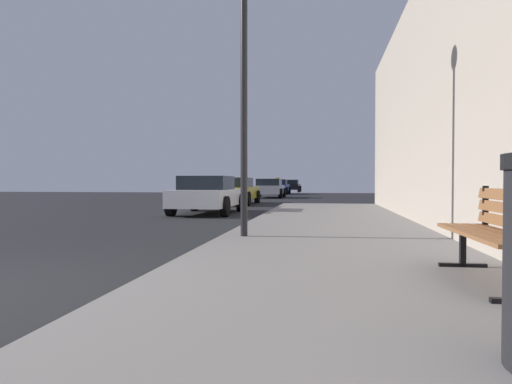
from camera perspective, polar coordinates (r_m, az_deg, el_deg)
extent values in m
cube|color=gray|center=(3.81, 11.74, -14.09)|extent=(4.00, 32.00, 0.15)
cube|color=brown|center=(4.70, 24.96, -4.75)|extent=(0.13, 1.77, 0.04)
cube|color=brown|center=(4.74, 26.41, -4.71)|extent=(0.13, 1.77, 0.04)
cube|color=brown|center=(4.78, 27.84, -4.68)|extent=(0.13, 1.77, 0.04)
cube|color=brown|center=(4.82, 29.24, -4.64)|extent=(0.13, 1.77, 0.04)
cube|color=black|center=(5.50, 24.48, -6.22)|extent=(0.06, 0.06, 0.45)
cube|color=black|center=(5.53, 24.46, -8.33)|extent=(0.50, 0.07, 0.04)
cube|color=black|center=(5.53, 26.80, -1.58)|extent=(0.05, 0.05, 0.44)
cylinder|color=black|center=(7.89, -1.52, 10.44)|extent=(0.12, 0.12, 4.37)
cube|color=white|center=(15.47, -6.00, -0.69)|extent=(1.74, 4.03, 0.55)
cube|color=black|center=(15.27, -6.20, 1.16)|extent=(1.53, 1.81, 0.45)
cylinder|color=black|center=(16.96, -7.73, -1.28)|extent=(0.22, 0.64, 0.64)
cylinder|color=black|center=(16.55, -1.95, -1.33)|extent=(0.22, 0.64, 0.64)
cylinder|color=black|center=(14.50, -10.62, -1.73)|extent=(0.22, 0.64, 0.64)
cylinder|color=black|center=(14.03, -3.91, -1.81)|extent=(0.22, 0.64, 0.64)
cube|color=yellow|center=(21.78, -2.71, -0.10)|extent=(1.78, 4.48, 0.55)
cube|color=black|center=(21.56, -2.83, 1.21)|extent=(1.57, 2.02, 0.45)
cylinder|color=black|center=(23.38, -4.16, -0.56)|extent=(0.22, 0.64, 0.64)
cylinder|color=black|center=(23.05, 0.16, -0.58)|extent=(0.22, 0.64, 0.64)
cylinder|color=black|center=(20.60, -5.93, -0.82)|extent=(0.22, 0.64, 0.64)
cylinder|color=black|center=(20.22, -1.05, -0.85)|extent=(0.22, 0.64, 0.64)
cube|color=#B7B7BF|center=(30.56, 1.69, 0.31)|extent=(1.74, 4.04, 0.55)
cube|color=black|center=(30.35, 1.65, 1.24)|extent=(1.53, 1.82, 0.45)
cylinder|color=black|center=(31.96, 0.42, -0.05)|extent=(0.22, 0.64, 0.64)
cylinder|color=black|center=(31.76, 3.54, -0.06)|extent=(0.22, 0.64, 0.64)
cylinder|color=black|center=(29.41, -0.30, -0.17)|extent=(0.22, 0.64, 0.64)
cylinder|color=black|center=(29.18, 3.08, -0.19)|extent=(0.22, 0.64, 0.64)
cube|color=#233899|center=(39.31, 2.76, 0.53)|extent=(1.75, 4.42, 0.55)
cube|color=black|center=(39.09, 2.73, 1.26)|extent=(1.54, 1.99, 0.45)
cube|color=yellow|center=(39.09, 2.73, 1.71)|extent=(0.36, 0.14, 0.16)
cylinder|color=black|center=(40.82, 1.75, 0.24)|extent=(0.22, 0.64, 0.64)
cylinder|color=black|center=(40.64, 4.19, 0.24)|extent=(0.22, 0.64, 0.64)
cylinder|color=black|center=(38.01, 1.23, 0.17)|extent=(0.22, 0.64, 0.64)
cylinder|color=black|center=(37.83, 3.85, 0.16)|extent=(0.22, 0.64, 0.64)
cube|color=black|center=(46.84, 4.43, 0.66)|extent=(1.70, 4.40, 0.55)
cube|color=black|center=(46.62, 4.41, 1.27)|extent=(1.50, 1.98, 0.45)
cylinder|color=black|center=(48.32, 3.55, 0.41)|extent=(0.22, 0.64, 0.64)
cylinder|color=black|center=(48.19, 5.57, 0.40)|extent=(0.22, 0.64, 0.64)
cylinder|color=black|center=(45.51, 3.23, 0.35)|extent=(0.22, 0.64, 0.64)
cylinder|color=black|center=(45.38, 5.37, 0.35)|extent=(0.22, 0.64, 0.64)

